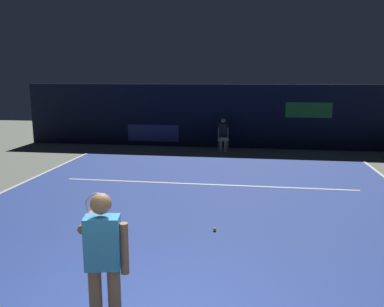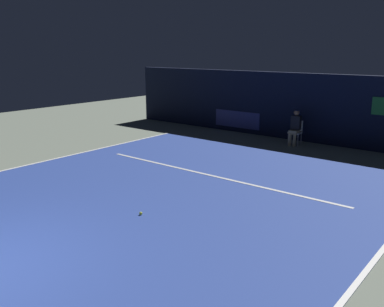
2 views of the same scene
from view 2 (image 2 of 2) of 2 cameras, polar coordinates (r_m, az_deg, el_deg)
The scene contains 8 objects.
ground_plane at distance 10.37m, azimuth -3.99°, elevation -5.62°, with size 32.58×32.58×0.00m, color gray.
court_surface at distance 10.37m, azimuth -3.99°, elevation -5.59°, with size 10.20×11.45×0.01m, color #2D479E.
line_sideline_left at distance 8.09m, azimuth 23.98°, elevation -12.68°, with size 0.10×11.45×0.01m, color white.
line_sideline_right at distance 14.16m, azimuth -19.15°, elevation -0.92°, with size 0.10×11.45×0.01m, color white.
line_service at distance 11.83m, azimuth 2.63°, elevation -3.01°, with size 7.96×0.10×0.01m, color white.
back_wall at distance 16.72m, azimuth 15.13°, elevation 6.07°, with size 16.95×0.33×2.60m.
line_judge_on_chair at distance 15.96m, azimuth 13.89°, elevation 3.55°, with size 0.47×0.55×1.32m.
tennis_ball at distance 9.17m, azimuth -7.00°, elevation -8.10°, with size 0.07×0.07×0.07m, color #CCE033.
Camera 2 is at (6.68, -2.40, 3.50)m, focal length 39.14 mm.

